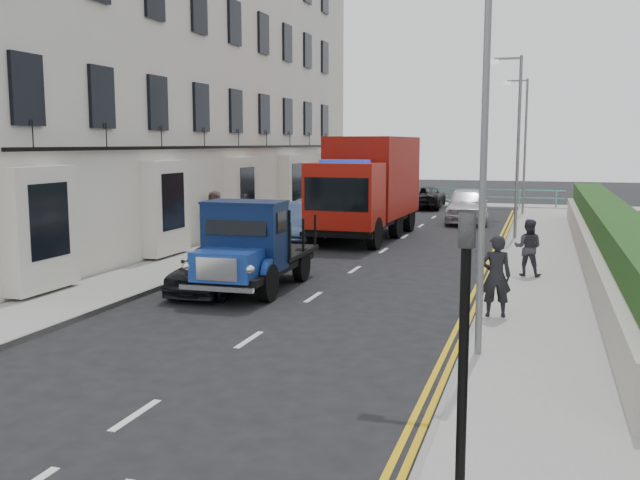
# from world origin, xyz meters

# --- Properties ---
(ground) EXTENTS (120.00, 120.00, 0.00)m
(ground) POSITION_xyz_m (0.00, 0.00, 0.00)
(ground) COLOR black
(ground) RESTS_ON ground
(pavement_west) EXTENTS (2.40, 38.00, 0.12)m
(pavement_west) POSITION_xyz_m (-5.20, 9.00, 0.06)
(pavement_west) COLOR gray
(pavement_west) RESTS_ON ground
(pavement_east) EXTENTS (2.60, 38.00, 0.12)m
(pavement_east) POSITION_xyz_m (5.30, 9.00, 0.06)
(pavement_east) COLOR gray
(pavement_east) RESTS_ON ground
(promenade) EXTENTS (30.00, 2.50, 0.12)m
(promenade) POSITION_xyz_m (0.00, 29.00, 0.06)
(promenade) COLOR gray
(promenade) RESTS_ON ground
(sea_plane) EXTENTS (120.00, 120.00, 0.00)m
(sea_plane) POSITION_xyz_m (0.00, 60.00, 0.00)
(sea_plane) COLOR slate
(sea_plane) RESTS_ON ground
(terrace_west) EXTENTS (6.31, 30.20, 14.25)m
(terrace_west) POSITION_xyz_m (-9.47, 13.00, 7.17)
(terrace_west) COLOR silver
(terrace_west) RESTS_ON ground
(garden_east) EXTENTS (1.45, 28.00, 1.75)m
(garden_east) POSITION_xyz_m (7.21, 9.00, 0.90)
(garden_east) COLOR #B2AD9E
(garden_east) RESTS_ON ground
(seafront_railing) EXTENTS (13.00, 0.08, 1.11)m
(seafront_railing) POSITION_xyz_m (0.00, 28.20, 0.58)
(seafront_railing) COLOR #59B2A5
(seafront_railing) RESTS_ON ground
(lamp_near) EXTENTS (1.23, 0.18, 7.00)m
(lamp_near) POSITION_xyz_m (4.18, -2.00, 4.00)
(lamp_near) COLOR slate
(lamp_near) RESTS_ON ground
(lamp_mid) EXTENTS (1.23, 0.18, 7.00)m
(lamp_mid) POSITION_xyz_m (4.18, 14.00, 4.00)
(lamp_mid) COLOR slate
(lamp_mid) RESTS_ON ground
(lamp_far) EXTENTS (1.23, 0.18, 7.00)m
(lamp_far) POSITION_xyz_m (4.18, 24.00, 4.00)
(lamp_far) COLOR slate
(lamp_far) RESTS_ON ground
(traffic_signal) EXTENTS (0.16, 0.20, 3.10)m
(traffic_signal) POSITION_xyz_m (4.60, -7.50, 2.07)
(traffic_signal) COLOR black
(traffic_signal) RESTS_ON ground
(bedford_lorry) EXTENTS (2.06, 4.92, 2.29)m
(bedford_lorry) POSITION_xyz_m (-1.72, 2.00, 1.06)
(bedford_lorry) COLOR black
(bedford_lorry) RESTS_ON ground
(red_lorry) EXTENTS (2.86, 7.73, 4.00)m
(red_lorry) POSITION_xyz_m (-1.37, 13.28, 2.13)
(red_lorry) COLOR black
(red_lorry) RESTS_ON ground
(parked_car_front) EXTENTS (1.63, 3.72, 1.25)m
(parked_car_front) POSITION_xyz_m (-2.60, 1.95, 0.62)
(parked_car_front) COLOR black
(parked_car_front) RESTS_ON ground
(parked_car_mid) EXTENTS (1.73, 4.43, 1.44)m
(parked_car_mid) POSITION_xyz_m (-3.60, 12.00, 0.72)
(parked_car_mid) COLOR #5174AF
(parked_car_mid) RESTS_ON ground
(parked_car_rear) EXTENTS (2.19, 5.30, 1.53)m
(parked_car_rear) POSITION_xyz_m (-3.60, 12.74, 0.77)
(parked_car_rear) COLOR #ACABB0
(parked_car_rear) RESTS_ON ground
(seafront_car_left) EXTENTS (2.29, 4.73, 1.30)m
(seafront_car_left) POSITION_xyz_m (-1.32, 27.00, 0.65)
(seafront_car_left) COLOR black
(seafront_car_left) RESTS_ON ground
(seafront_car_right) EXTENTS (2.35, 5.00, 1.65)m
(seafront_car_right) POSITION_xyz_m (1.85, 20.00, 0.83)
(seafront_car_right) COLOR silver
(seafront_car_right) RESTS_ON ground
(pedestrian_east_near) EXTENTS (0.69, 0.52, 1.73)m
(pedestrian_east_near) POSITION_xyz_m (4.40, 0.83, 0.99)
(pedestrian_east_near) COLOR black
(pedestrian_east_near) RESTS_ON pavement_east
(pedestrian_east_far) EXTENTS (0.83, 0.68, 1.57)m
(pedestrian_east_far) POSITION_xyz_m (4.94, 5.89, 0.90)
(pedestrian_east_far) COLOR #33303B
(pedestrian_east_far) RESTS_ON pavement_east
(pedestrian_west_near) EXTENTS (1.21, 0.99, 1.93)m
(pedestrian_west_near) POSITION_xyz_m (-6.00, 9.08, 1.08)
(pedestrian_west_near) COLOR #1A1A30
(pedestrian_west_near) RESTS_ON pavement_west
(pedestrian_west_far) EXTENTS (1.04, 0.77, 1.93)m
(pedestrian_west_far) POSITION_xyz_m (-6.00, 9.01, 1.08)
(pedestrian_west_far) COLOR #423130
(pedestrian_west_far) RESTS_ON pavement_west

